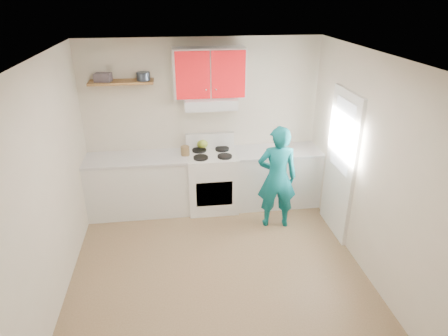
{
  "coord_description": "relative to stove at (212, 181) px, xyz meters",
  "views": [
    {
      "loc": [
        -0.45,
        -3.89,
        3.21
      ],
      "look_at": [
        0.15,
        0.55,
        1.15
      ],
      "focal_mm": 31.24,
      "sensor_mm": 36.0,
      "label": 1
    }
  ],
  "objects": [
    {
      "name": "floor",
      "position": [
        -0.1,
        -1.57,
        -0.46
      ],
      "size": [
        3.8,
        3.8,
        0.0
      ],
      "primitive_type": "plane",
      "color": "brown",
      "rests_on": "ground"
    },
    {
      "name": "ceiling",
      "position": [
        -0.1,
        -1.57,
        2.14
      ],
      "size": [
        3.6,
        3.8,
        0.04
      ],
      "primitive_type": "cube",
      "color": "white",
      "rests_on": "floor"
    },
    {
      "name": "back_wall",
      "position": [
        -0.1,
        0.32,
        0.84
      ],
      "size": [
        3.6,
        0.04,
        2.6
      ],
      "primitive_type": "cube",
      "color": "beige",
      "rests_on": "floor"
    },
    {
      "name": "front_wall",
      "position": [
        -0.1,
        -3.47,
        0.84
      ],
      "size": [
        3.6,
        0.04,
        2.6
      ],
      "primitive_type": "cube",
      "color": "beige",
      "rests_on": "floor"
    },
    {
      "name": "left_wall",
      "position": [
        -1.9,
        -1.57,
        0.84
      ],
      "size": [
        0.04,
        3.8,
        2.6
      ],
      "primitive_type": "cube",
      "color": "beige",
      "rests_on": "floor"
    },
    {
      "name": "right_wall",
      "position": [
        1.7,
        -1.57,
        0.84
      ],
      "size": [
        0.04,
        3.8,
        2.6
      ],
      "primitive_type": "cube",
      "color": "beige",
      "rests_on": "floor"
    },
    {
      "name": "door",
      "position": [
        1.68,
        -0.88,
        0.56
      ],
      "size": [
        0.05,
        0.85,
        2.05
      ],
      "primitive_type": "cube",
      "color": "white",
      "rests_on": "floor"
    },
    {
      "name": "door_glass",
      "position": [
        1.65,
        -0.88,
        0.99
      ],
      "size": [
        0.01,
        0.55,
        0.95
      ],
      "primitive_type": "cube",
      "color": "white",
      "rests_on": "door"
    },
    {
      "name": "counter_left",
      "position": [
        -1.14,
        0.02,
        -0.01
      ],
      "size": [
        1.52,
        0.6,
        0.9
      ],
      "primitive_type": "cube",
      "color": "silver",
      "rests_on": "floor"
    },
    {
      "name": "counter_right",
      "position": [
        1.04,
        0.02,
        -0.01
      ],
      "size": [
        1.32,
        0.6,
        0.9
      ],
      "primitive_type": "cube",
      "color": "silver",
      "rests_on": "floor"
    },
    {
      "name": "stove",
      "position": [
        0.0,
        0.0,
        0.0
      ],
      "size": [
        0.76,
        0.65,
        0.92
      ],
      "primitive_type": "cube",
      "color": "white",
      "rests_on": "floor"
    },
    {
      "name": "range_hood",
      "position": [
        0.0,
        0.1,
        1.24
      ],
      "size": [
        0.76,
        0.44,
        0.15
      ],
      "primitive_type": "cube",
      "color": "silver",
      "rests_on": "back_wall"
    },
    {
      "name": "upper_cabinets",
      "position": [
        0.0,
        0.16,
        1.66
      ],
      "size": [
        1.02,
        0.33,
        0.7
      ],
      "primitive_type": "cube",
      "color": "red",
      "rests_on": "back_wall"
    },
    {
      "name": "shelf",
      "position": [
        -1.25,
        0.18,
        1.56
      ],
      "size": [
        0.9,
        0.3,
        0.04
      ],
      "primitive_type": "cube",
      "color": "brown",
      "rests_on": "back_wall"
    },
    {
      "name": "books",
      "position": [
        -1.49,
        0.16,
        1.64
      ],
      "size": [
        0.25,
        0.2,
        0.12
      ],
      "primitive_type": "cube",
      "rotation": [
        0.0,
        0.0,
        -0.17
      ],
      "color": "#433B44",
      "rests_on": "shelf"
    },
    {
      "name": "tin",
      "position": [
        -0.94,
        0.15,
        1.64
      ],
      "size": [
        0.2,
        0.2,
        0.12
      ],
      "primitive_type": "cylinder",
      "rotation": [
        0.0,
        0.0,
        -0.09
      ],
      "color": "#333D4C",
      "rests_on": "shelf"
    },
    {
      "name": "kettle",
      "position": [
        -0.12,
        0.26,
        0.54
      ],
      "size": [
        0.23,
        0.23,
        0.15
      ],
      "primitive_type": "ellipsoid",
      "rotation": [
        0.0,
        0.0,
        0.34
      ],
      "color": "olive",
      "rests_on": "stove"
    },
    {
      "name": "crock",
      "position": [
        -0.4,
        0.01,
        0.52
      ],
      "size": [
        0.18,
        0.18,
        0.16
      ],
      "primitive_type": "cylinder",
      "rotation": [
        0.0,
        0.0,
        -0.41
      ],
      "color": "brown",
      "rests_on": "counter_left"
    },
    {
      "name": "cutting_board",
      "position": [
        0.64,
        0.01,
        0.45
      ],
      "size": [
        0.33,
        0.29,
        0.02
      ],
      "primitive_type": "cube",
      "rotation": [
        0.0,
        0.0,
        0.35
      ],
      "color": "olive",
      "rests_on": "counter_right"
    },
    {
      "name": "silicone_mat",
      "position": [
        1.33,
        0.08,
        0.44
      ],
      "size": [
        0.28,
        0.24,
        0.01
      ],
      "primitive_type": "cube",
      "rotation": [
        0.0,
        0.0,
        -0.01
      ],
      "color": "red",
      "rests_on": "counter_right"
    },
    {
      "name": "person",
      "position": [
        0.86,
        -0.64,
        0.31
      ],
      "size": [
        0.6,
        0.44,
        1.54
      ],
      "primitive_type": "imported",
      "rotation": [
        0.0,
        0.0,
        3.02
      ],
      "color": "#0C676F",
      "rests_on": "floor"
    }
  ]
}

